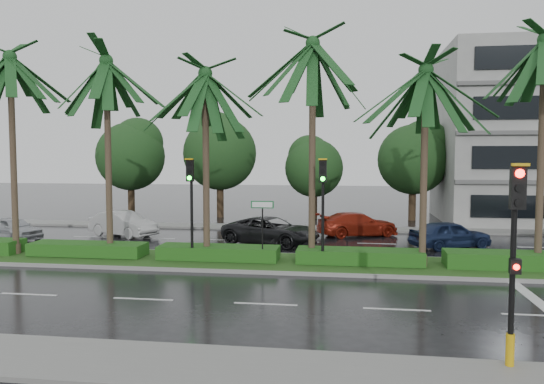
# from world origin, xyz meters

# --- Properties ---
(ground) EXTENTS (120.00, 120.00, 0.00)m
(ground) POSITION_xyz_m (0.00, 0.00, 0.00)
(ground) COLOR black
(ground) RESTS_ON ground
(near_sidewalk) EXTENTS (40.00, 2.40, 0.12)m
(near_sidewalk) POSITION_xyz_m (0.00, -10.20, 0.06)
(near_sidewalk) COLOR slate
(near_sidewalk) RESTS_ON ground
(far_sidewalk) EXTENTS (40.00, 2.00, 0.12)m
(far_sidewalk) POSITION_xyz_m (0.00, 12.00, 0.06)
(far_sidewalk) COLOR slate
(far_sidewalk) RESTS_ON ground
(median) EXTENTS (36.00, 4.00, 0.15)m
(median) POSITION_xyz_m (0.00, 1.00, 0.08)
(median) COLOR gray
(median) RESTS_ON ground
(hedge) EXTENTS (35.20, 1.40, 0.60)m
(hedge) POSITION_xyz_m (0.00, 1.00, 0.45)
(hedge) COLOR #194D16
(hedge) RESTS_ON median
(lane_markings) EXTENTS (34.00, 13.06, 0.01)m
(lane_markings) POSITION_xyz_m (3.04, -0.43, 0.01)
(lane_markings) COLOR silver
(lane_markings) RESTS_ON ground
(palm_row) EXTENTS (26.30, 4.20, 9.91)m
(palm_row) POSITION_xyz_m (-1.25, 1.02, 8.03)
(palm_row) COLOR #49372A
(palm_row) RESTS_ON median
(signal_near) EXTENTS (0.34, 0.45, 4.36)m
(signal_near) POSITION_xyz_m (6.00, -9.39, 2.50)
(signal_near) COLOR black
(signal_near) RESTS_ON near_sidewalk
(signal_median_left) EXTENTS (0.34, 0.42, 4.36)m
(signal_median_left) POSITION_xyz_m (-4.00, 0.30, 3.00)
(signal_median_left) COLOR black
(signal_median_left) RESTS_ON median
(signal_median_right) EXTENTS (0.34, 0.42, 4.36)m
(signal_median_right) POSITION_xyz_m (1.50, 0.30, 3.00)
(signal_median_right) COLOR black
(signal_median_right) RESTS_ON median
(street_sign) EXTENTS (0.95, 0.09, 2.60)m
(street_sign) POSITION_xyz_m (-1.00, 0.48, 2.12)
(street_sign) COLOR black
(street_sign) RESTS_ON median
(bg_trees) EXTENTS (32.82, 5.44, 7.86)m
(bg_trees) POSITION_xyz_m (-1.73, 17.59, 4.63)
(bg_trees) COLOR #362618
(bg_trees) RESTS_ON ground
(car_silver) EXTENTS (2.81, 4.03, 1.27)m
(car_silver) POSITION_xyz_m (-15.66, 5.40, 0.64)
(car_silver) COLOR #AEB0B6
(car_silver) RESTS_ON ground
(car_white) EXTENTS (3.15, 4.54, 1.42)m
(car_white) POSITION_xyz_m (-10.27, 7.57, 0.71)
(car_white) COLOR #B3B3B3
(car_white) RESTS_ON ground
(car_darkgrey) EXTENTS (4.00, 5.63, 1.42)m
(car_darkgrey) POSITION_xyz_m (-1.45, 5.99, 0.71)
(car_darkgrey) COLOR black
(car_darkgrey) RESTS_ON ground
(car_red) EXTENTS (3.54, 5.06, 1.36)m
(car_red) POSITION_xyz_m (3.05, 9.53, 0.68)
(car_red) COLOR maroon
(car_red) RESTS_ON ground
(car_blue) EXTENTS (3.12, 4.38, 1.38)m
(car_blue) POSITION_xyz_m (7.55, 6.15, 0.69)
(car_blue) COLOR #182649
(car_blue) RESTS_ON ground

